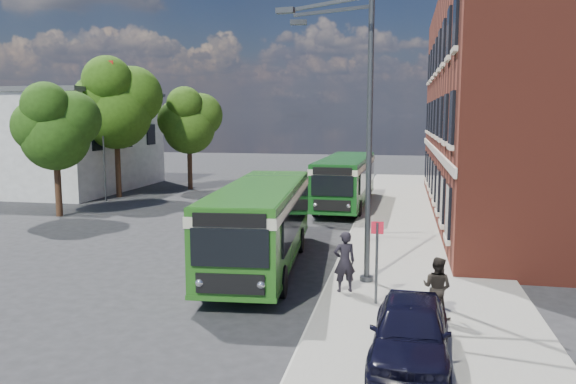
% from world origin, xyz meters
% --- Properties ---
extents(ground, '(120.00, 120.00, 0.00)m').
position_xyz_m(ground, '(0.00, 0.00, 0.00)').
color(ground, '#27272A').
rests_on(ground, ground).
extents(pavement, '(6.00, 48.00, 0.15)m').
position_xyz_m(pavement, '(7.00, 8.00, 0.07)').
color(pavement, gray).
rests_on(pavement, ground).
extents(kerb_line, '(0.12, 48.00, 0.01)m').
position_xyz_m(kerb_line, '(3.95, 8.00, 0.01)').
color(kerb_line, beige).
rests_on(kerb_line, ground).
extents(brick_office, '(12.10, 26.00, 14.20)m').
position_xyz_m(brick_office, '(14.00, 12.00, 6.97)').
color(brick_office, maroon).
rests_on(brick_office, ground).
extents(white_building, '(9.40, 13.40, 7.30)m').
position_xyz_m(white_building, '(-18.00, 18.00, 3.66)').
color(white_building, beige).
rests_on(white_building, ground).
extents(flagpole, '(0.95, 0.10, 9.00)m').
position_xyz_m(flagpole, '(-12.45, 13.00, 4.94)').
color(flagpole, '#3D4143').
rests_on(flagpole, ground).
extents(street_lamp, '(2.96, 2.38, 9.00)m').
position_xyz_m(street_lamp, '(4.84, -2.00, 4.79)').
color(street_lamp, '#3D4143').
rests_on(street_lamp, ground).
extents(bus_stop_sign, '(0.35, 0.08, 2.52)m').
position_xyz_m(bus_stop_sign, '(5.60, -4.20, 1.51)').
color(bus_stop_sign, '#3D4143').
rests_on(bus_stop_sign, ground).
extents(bus_front, '(3.43, 10.74, 3.02)m').
position_xyz_m(bus_front, '(1.31, -0.53, 1.83)').
color(bus_front, '#246119').
rests_on(bus_front, ground).
extents(bus_rear, '(2.90, 10.92, 3.02)m').
position_xyz_m(bus_rear, '(2.95, 13.56, 1.83)').
color(bus_rear, '#134C18').
rests_on(bus_rear, ground).
extents(parked_car, '(1.84, 4.20, 1.41)m').
position_xyz_m(parked_car, '(6.50, -7.97, 0.85)').
color(parked_car, black).
rests_on(parked_car, pavement).
extents(pedestrian_a, '(0.80, 0.67, 1.87)m').
position_xyz_m(pedestrian_a, '(4.60, -3.28, 1.08)').
color(pedestrian_a, black).
rests_on(pedestrian_a, pavement).
extents(pedestrian_b, '(1.00, 0.93, 1.65)m').
position_xyz_m(pedestrian_b, '(7.22, -5.05, 0.98)').
color(pedestrian_b, black).
rests_on(pedestrian_b, pavement).
extents(tree_left, '(4.29, 4.08, 7.25)m').
position_xyz_m(tree_left, '(-12.09, 7.37, 4.91)').
color(tree_left, '#382414').
rests_on(tree_left, ground).
extents(tree_mid, '(5.53, 5.25, 9.33)m').
position_xyz_m(tree_mid, '(-12.47, 14.76, 6.33)').
color(tree_mid, '#382414').
rests_on(tree_mid, ground).
extents(tree_right, '(4.50, 4.28, 7.60)m').
position_xyz_m(tree_right, '(-9.28, 19.68, 5.15)').
color(tree_right, '#382414').
rests_on(tree_right, ground).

